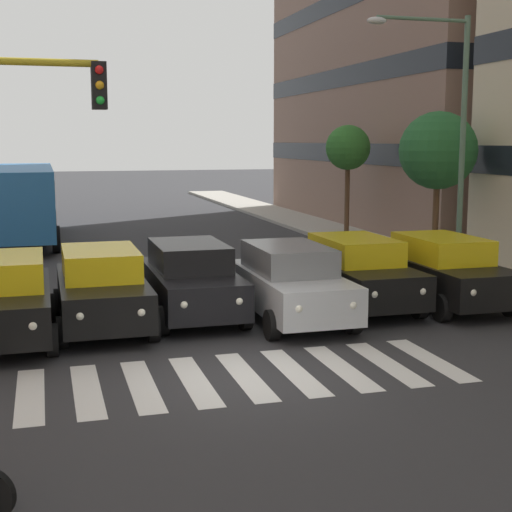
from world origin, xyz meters
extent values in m
plane|color=#2D2D30|center=(0.00, 0.00, 0.00)|extent=(180.00, 180.00, 0.00)
cube|color=black|center=(-14.63, -21.50, 3.49)|extent=(8.56, 20.03, 0.90)
cube|color=black|center=(-14.63, -21.50, 6.98)|extent=(8.56, 20.03, 0.90)
cube|color=black|center=(-14.63, -21.50, 10.47)|extent=(8.56, 20.03, 0.90)
cube|color=silver|center=(-3.60, 0.00, 0.00)|extent=(0.45, 2.80, 0.01)
cube|color=silver|center=(-2.70, 0.00, 0.00)|extent=(0.45, 2.80, 0.01)
cube|color=silver|center=(-1.80, 0.00, 0.00)|extent=(0.45, 2.80, 0.01)
cube|color=silver|center=(-0.90, 0.00, 0.00)|extent=(0.45, 2.80, 0.01)
cube|color=silver|center=(0.00, 0.00, 0.00)|extent=(0.45, 2.80, 0.01)
cube|color=silver|center=(0.90, 0.00, 0.00)|extent=(0.45, 2.80, 0.01)
cube|color=silver|center=(1.80, 0.00, 0.00)|extent=(0.45, 2.80, 0.01)
cube|color=silver|center=(2.70, 0.00, 0.00)|extent=(0.45, 2.80, 0.01)
cube|color=silver|center=(3.60, 0.00, 0.00)|extent=(0.45, 2.80, 0.01)
cube|color=black|center=(-6.21, -4.02, 0.72)|extent=(1.80, 4.40, 0.80)
cube|color=yellow|center=(-6.21, -4.22, 1.42)|extent=(1.58, 2.46, 0.60)
cylinder|color=black|center=(-7.11, -2.57, 0.32)|extent=(0.22, 0.64, 0.64)
cylinder|color=black|center=(-5.31, -2.57, 0.32)|extent=(0.22, 0.64, 0.64)
cylinder|color=black|center=(-7.11, -5.48, 0.32)|extent=(0.22, 0.64, 0.64)
cylinder|color=black|center=(-5.31, -5.48, 0.32)|extent=(0.22, 0.64, 0.64)
sphere|color=white|center=(-5.64, -1.87, 0.80)|extent=(0.18, 0.18, 0.18)
cube|color=black|center=(-4.07, -4.44, 0.72)|extent=(1.80, 4.40, 0.80)
cube|color=yellow|center=(-4.07, -4.64, 1.42)|extent=(1.58, 2.46, 0.60)
cylinder|color=black|center=(-4.97, -2.99, 0.32)|extent=(0.22, 0.64, 0.64)
cylinder|color=black|center=(-3.17, -2.99, 0.32)|extent=(0.22, 0.64, 0.64)
cylinder|color=black|center=(-4.97, -5.89, 0.32)|extent=(0.22, 0.64, 0.64)
cylinder|color=black|center=(-3.17, -5.89, 0.32)|extent=(0.22, 0.64, 0.64)
sphere|color=white|center=(-4.64, -2.29, 0.80)|extent=(0.18, 0.18, 0.18)
sphere|color=white|center=(-3.49, -2.29, 0.80)|extent=(0.18, 0.18, 0.18)
cube|color=#B2B7BC|center=(-2.05, -3.59, 0.72)|extent=(1.80, 4.40, 0.80)
cube|color=slate|center=(-2.05, -3.79, 1.42)|extent=(1.58, 2.46, 0.60)
cylinder|color=black|center=(-2.95, -2.14, 0.32)|extent=(0.22, 0.64, 0.64)
cylinder|color=black|center=(-1.15, -2.14, 0.32)|extent=(0.22, 0.64, 0.64)
cylinder|color=black|center=(-2.95, -5.04, 0.32)|extent=(0.22, 0.64, 0.64)
cylinder|color=black|center=(-1.15, -5.04, 0.32)|extent=(0.22, 0.64, 0.64)
sphere|color=white|center=(-2.63, -1.44, 0.80)|extent=(0.18, 0.18, 0.18)
sphere|color=white|center=(-1.47, -1.44, 0.80)|extent=(0.18, 0.18, 0.18)
cube|color=black|center=(0.05, -4.58, 0.72)|extent=(1.80, 4.40, 0.80)
cube|color=black|center=(0.05, -4.78, 1.42)|extent=(1.58, 2.46, 0.60)
cylinder|color=black|center=(-0.85, -3.13, 0.32)|extent=(0.22, 0.64, 0.64)
cylinder|color=black|center=(0.95, -3.13, 0.32)|extent=(0.22, 0.64, 0.64)
cylinder|color=black|center=(-0.85, -6.03, 0.32)|extent=(0.22, 0.64, 0.64)
cylinder|color=black|center=(0.95, -6.03, 0.32)|extent=(0.22, 0.64, 0.64)
sphere|color=white|center=(-0.53, -2.43, 0.80)|extent=(0.18, 0.18, 0.18)
sphere|color=white|center=(0.63, -2.43, 0.80)|extent=(0.18, 0.18, 0.18)
cube|color=black|center=(2.11, -4.14, 0.72)|extent=(1.80, 4.40, 0.80)
cube|color=yellow|center=(2.11, -4.34, 1.42)|extent=(1.58, 2.46, 0.60)
cylinder|color=black|center=(1.21, -2.68, 0.32)|extent=(0.22, 0.64, 0.64)
cylinder|color=black|center=(3.01, -2.68, 0.32)|extent=(0.22, 0.64, 0.64)
cylinder|color=black|center=(1.21, -5.59, 0.32)|extent=(0.22, 0.64, 0.64)
cylinder|color=black|center=(3.01, -5.59, 0.32)|extent=(0.22, 0.64, 0.64)
sphere|color=white|center=(1.54, -1.99, 0.80)|extent=(0.18, 0.18, 0.18)
sphere|color=white|center=(2.69, -1.99, 0.80)|extent=(0.18, 0.18, 0.18)
cube|color=black|center=(4.11, -3.61, 0.72)|extent=(1.80, 4.40, 0.80)
cube|color=yellow|center=(4.11, -3.81, 1.42)|extent=(1.58, 2.46, 0.60)
cylinder|color=black|center=(3.21, -2.16, 0.32)|extent=(0.22, 0.64, 0.64)
cylinder|color=black|center=(3.21, -5.06, 0.32)|extent=(0.22, 0.64, 0.64)
sphere|color=white|center=(3.53, -1.46, 0.80)|extent=(0.18, 0.18, 0.18)
cube|color=#286BAD|center=(4.11, -19.46, 1.75)|extent=(2.50, 10.50, 2.50)
cube|color=black|center=(4.11, -19.46, 2.30)|extent=(2.52, 9.87, 0.80)
cylinder|color=black|center=(2.86, -15.78, 0.50)|extent=(0.28, 1.00, 1.00)
cylinder|color=black|center=(2.86, -22.61, 0.50)|extent=(0.28, 1.00, 1.00)
cube|color=black|center=(2.31, -0.57, 4.95)|extent=(0.24, 0.28, 0.76)
sphere|color=red|center=(2.31, -0.42, 5.19)|extent=(0.14, 0.14, 0.14)
sphere|color=orange|center=(2.31, -0.42, 4.95)|extent=(0.14, 0.14, 0.14)
sphere|color=green|center=(2.31, -0.42, 4.71)|extent=(0.14, 0.14, 0.14)
cylinder|color=#4C6B56|center=(-8.27, -6.82, 3.82)|extent=(0.16, 0.16, 7.33)
cylinder|color=#4C6B56|center=(-6.89, -6.82, 7.33)|extent=(2.75, 0.10, 0.10)
ellipsoid|color=#B7BCC1|center=(-5.51, -6.82, 7.23)|extent=(0.56, 0.28, 0.20)
cylinder|color=#513823|center=(-8.83, -9.17, 1.58)|extent=(0.20, 0.20, 2.86)
sphere|color=#235B2D|center=(-8.83, -9.17, 3.75)|extent=(2.47, 2.47, 2.47)
cylinder|color=#513823|center=(-8.73, -16.16, 1.69)|extent=(0.20, 0.20, 3.09)
sphere|color=#2D6B28|center=(-8.73, -16.16, 3.78)|extent=(1.82, 1.82, 1.82)
camera|label=1|loc=(3.27, 12.05, 4.07)|focal=52.17mm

